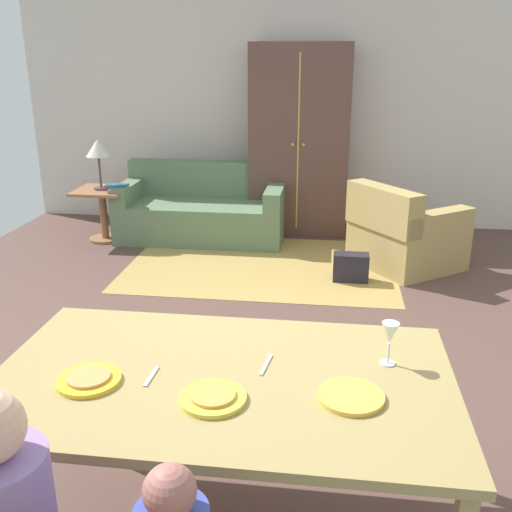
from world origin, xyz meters
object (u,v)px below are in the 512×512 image
plate_near_child (213,398)px  side_table (103,207)px  dining_table (222,389)px  plate_near_woman (351,396)px  couch (203,211)px  armoire (300,141)px  armchair (404,235)px  plate_near_man (89,380)px  table_lamp (98,150)px  wine_glass (390,335)px  book_lower (115,188)px  handbag (351,267)px  book_upper (117,186)px

plate_near_child → side_table: (-2.09, 4.13, -0.39)m
dining_table → plate_near_woman: size_ratio=7.37×
couch → armoire: size_ratio=0.87×
couch → side_table: bearing=-166.4°
plate_near_child → couch: (-1.02, 4.39, -0.47)m
armchair → plate_near_man: bearing=-114.0°
plate_near_man → table_lamp: 4.38m
wine_glass → table_lamp: size_ratio=0.34×
wine_glass → book_lower: 4.60m
handbag → table_lamp: bearing=161.6°
plate_near_man → side_table: (-1.58, 4.07, -0.39)m
table_lamp → book_upper: 0.42m
plate_near_child → plate_near_woman: bearing=9.0°
armchair → side_table: bearing=172.3°
plate_near_woman → book_upper: bearing=120.8°
side_table → plate_near_man: bearing=-68.7°
book_lower → plate_near_child: bearing=-64.8°
dining_table → plate_near_man: size_ratio=7.37×
wine_glass → plate_near_child: bearing=-151.5°
armchair → side_table: size_ratio=2.07×
plate_near_man → handbag: (1.12, 3.17, -0.64)m
plate_near_woman → couch: couch is taller
couch → book_upper: 0.98m
armchair → dining_table: bearing=-107.6°
dining_table → book_upper: (-1.91, 3.96, -0.07)m
dining_table → plate_near_man: plate_near_man is taller
plate_near_child → couch: bearing=103.1°
side_table → table_lamp: size_ratio=1.07×
table_lamp → dining_table: bearing=-62.1°
plate_near_woman → couch: size_ratio=0.14×
dining_table → armoire: size_ratio=0.88×
book_lower → plate_near_woman: bearing=-58.9°
armoire → book_upper: armoire is taller
plate_near_man → wine_glass: bearing=14.4°
plate_near_woman → book_upper: size_ratio=1.14×
couch → book_lower: bearing=-164.6°
book_upper → table_lamp: bearing=-178.8°
wine_glass → table_lamp: 4.67m
plate_near_man → book_lower: size_ratio=1.14×
armoire → table_lamp: bearing=-162.4°
dining_table → plate_near_man: bearing=-166.7°
plate_near_man → armoire: armoire is taller
armoire → plate_near_child: bearing=-90.3°
plate_near_man → handbag: bearing=70.6°
plate_near_woman → handbag: 3.22m
book_lower → side_table: bearing=-177.9°
dining_table → couch: 4.35m
table_lamp → handbag: table_lamp is taller
book_upper → wine_glass: bearing=-55.7°
side_table → book_upper: 0.30m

